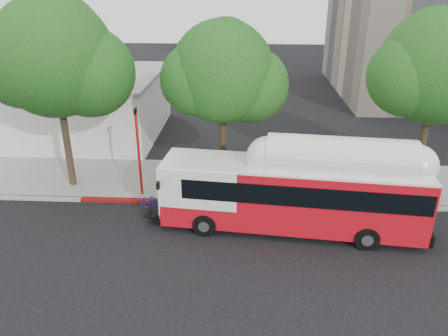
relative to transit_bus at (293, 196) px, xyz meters
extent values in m
plane|color=black|center=(-2.30, -1.78, -1.66)|extent=(120.00, 120.00, 0.00)
cube|color=gray|center=(-2.30, 4.72, -1.59)|extent=(60.00, 5.00, 0.15)
cube|color=gray|center=(-2.30, 2.12, -1.59)|extent=(60.00, 0.30, 0.15)
cube|color=maroon|center=(-5.30, 2.12, -1.58)|extent=(10.00, 0.32, 0.16)
cylinder|color=#2D2116|center=(-11.30, 3.72, 1.38)|extent=(0.36, 0.36, 6.08)
sphere|color=#1B4E16|center=(-11.30, 3.72, 5.18)|extent=(5.80, 5.80, 5.80)
sphere|color=#1B4E16|center=(-9.70, 3.92, 4.42)|extent=(4.35, 4.35, 4.35)
cylinder|color=#2D2116|center=(-3.30, 4.22, 1.06)|extent=(0.36, 0.36, 5.44)
sphere|color=#1B4E16|center=(-3.30, 4.22, 4.46)|extent=(5.00, 5.00, 5.00)
sphere|color=#1B4E16|center=(-1.92, 4.42, 3.78)|extent=(3.75, 3.75, 3.75)
cylinder|color=#2D2116|center=(6.70, 4.02, 1.22)|extent=(0.36, 0.36, 5.76)
sphere|color=#1B4E16|center=(6.70, 4.02, 4.82)|extent=(5.40, 5.40, 5.40)
cube|color=silver|center=(-16.30, 12.22, 0.34)|extent=(16.00, 10.00, 4.00)
cube|color=gray|center=(-16.30, 12.22, 2.44)|extent=(16.20, 10.20, 0.30)
cube|color=red|center=(-0.08, 0.01, 0.01)|extent=(11.34, 3.57, 2.69)
cube|color=black|center=(0.38, -0.04, 0.57)|extent=(10.24, 3.51, 0.88)
cube|color=white|center=(-0.08, 0.01, 1.40)|extent=(11.33, 3.50, 0.09)
cube|color=white|center=(1.76, -0.19, 1.64)|extent=(6.11, 2.47, 0.51)
cube|color=black|center=(-6.14, 0.65, -1.20)|extent=(0.91, 1.74, 0.06)
imported|color=navy|center=(-6.14, 0.65, -0.75)|extent=(0.72, 1.64, 0.84)
cylinder|color=red|center=(-7.34, 2.73, 0.55)|extent=(0.13, 0.13, 4.41)
cube|color=black|center=(-7.34, 2.73, 2.86)|extent=(0.06, 0.44, 0.28)
camera|label=1|loc=(-2.11, -16.90, 8.69)|focal=35.00mm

